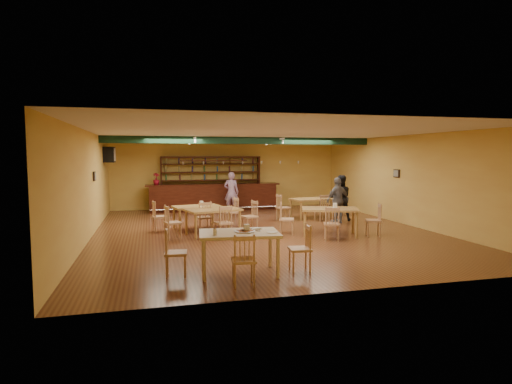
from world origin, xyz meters
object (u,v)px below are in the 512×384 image
object	(u,v)px
dining_table_a	(197,217)
near_table	(239,253)
patron_bar	(231,192)
dining_table_b	(311,208)
dining_table_d	(330,222)
dining_table_c	(213,222)
patron_right_a	(340,198)
bar_counter	(213,197)

from	to	relation	value
dining_table_a	near_table	bearing A→B (deg)	-98.22
dining_table_a	patron_bar	size ratio (longest dim) A/B	0.88
dining_table_b	dining_table_d	world-z (taller)	dining_table_d
dining_table_a	dining_table_d	world-z (taller)	dining_table_d
dining_table_c	near_table	world-z (taller)	near_table
dining_table_c	dining_table_a	bearing A→B (deg)	91.75
near_table	patron_bar	distance (m)	8.95
patron_right_a	dining_table_c	bearing A→B (deg)	30.32
dining_table_d	patron_right_a	distance (m)	2.95
dining_table_a	dining_table_c	bearing A→B (deg)	-84.32
near_table	patron_bar	world-z (taller)	patron_bar
bar_counter	dining_table_c	xyz separation A→B (m)	(-0.83, -5.47, -0.18)
patron_right_a	patron_bar	bearing A→B (deg)	-30.18
dining_table_c	patron_right_a	world-z (taller)	patron_right_a
dining_table_a	patron_right_a	distance (m)	5.19
dining_table_b	dining_table_c	xyz separation A→B (m)	(-4.01, -2.39, 0.02)
bar_counter	dining_table_b	size ratio (longest dim) A/B	3.81
dining_table_b	patron_bar	world-z (taller)	patron_bar
bar_counter	patron_right_a	bearing A→B (deg)	-44.31
dining_table_a	dining_table_c	world-z (taller)	dining_table_c
dining_table_a	near_table	distance (m)	5.33
dining_table_c	dining_table_d	distance (m)	3.40
bar_counter	dining_table_b	world-z (taller)	bar_counter
dining_table_a	dining_table_d	size ratio (longest dim) A/B	0.91
dining_table_c	patron_bar	xyz separation A→B (m)	(1.44, 4.65, 0.44)
dining_table_c	near_table	size ratio (longest dim) A/B	0.99
dining_table_c	patron_bar	distance (m)	4.88
patron_right_a	dining_table_d	bearing A→B (deg)	70.55
bar_counter	near_table	size ratio (longest dim) A/B	3.61
patron_right_a	dining_table_b	bearing A→B (deg)	-32.93
dining_table_d	patron_bar	distance (m)	5.87
near_table	patron_bar	size ratio (longest dim) A/B	0.93
dining_table_b	dining_table_c	bearing A→B (deg)	-160.56
dining_table_c	patron_right_a	bearing A→B (deg)	3.51
dining_table_d	near_table	world-z (taller)	near_table
dining_table_c	dining_table_b	bearing A→B (deg)	16.01
patron_bar	patron_right_a	size ratio (longest dim) A/B	1.02
near_table	patron_right_a	distance (m)	7.57
bar_counter	dining_table_b	bearing A→B (deg)	-44.14
dining_table_a	patron_right_a	size ratio (longest dim) A/B	0.90
dining_table_b	bar_counter	bearing A→B (deg)	124.54
bar_counter	patron_bar	distance (m)	1.06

